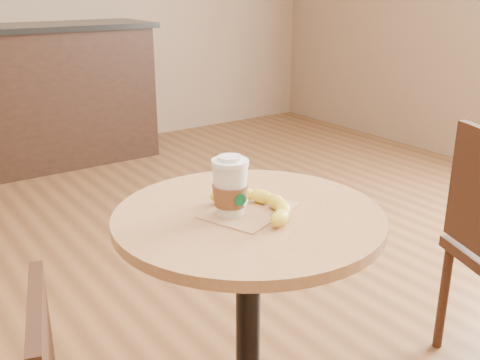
{
  "coord_description": "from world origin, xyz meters",
  "views": [
    {
      "loc": [
        -0.88,
        -1.07,
        1.33
      ],
      "look_at": [
        -0.07,
        0.08,
        0.83
      ],
      "focal_mm": 42.0,
      "sensor_mm": 36.0,
      "label": 1
    }
  ],
  "objects_px": {
    "cafe_table": "(248,282)",
    "banana": "(259,204)",
    "coffee_cup": "(230,189)",
    "muffin": "(232,200)"
  },
  "relations": [
    {
      "from": "cafe_table",
      "to": "banana",
      "type": "relative_size",
      "value": 2.61
    },
    {
      "from": "coffee_cup",
      "to": "banana",
      "type": "height_order",
      "value": "coffee_cup"
    },
    {
      "from": "muffin",
      "to": "banana",
      "type": "relative_size",
      "value": 0.29
    },
    {
      "from": "muffin",
      "to": "banana",
      "type": "height_order",
      "value": "muffin"
    },
    {
      "from": "muffin",
      "to": "cafe_table",
      "type": "bearing_deg",
      "value": -19.68
    },
    {
      "from": "muffin",
      "to": "coffee_cup",
      "type": "bearing_deg",
      "value": 179.87
    },
    {
      "from": "banana",
      "to": "cafe_table",
      "type": "bearing_deg",
      "value": 156.94
    },
    {
      "from": "coffee_cup",
      "to": "muffin",
      "type": "height_order",
      "value": "coffee_cup"
    },
    {
      "from": "coffee_cup",
      "to": "banana",
      "type": "bearing_deg",
      "value": -17.71
    },
    {
      "from": "cafe_table",
      "to": "muffin",
      "type": "bearing_deg",
      "value": 160.32
    }
  ]
}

